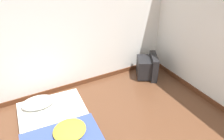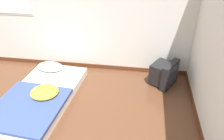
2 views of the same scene
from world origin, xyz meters
name	(u,v)px [view 2 (image 2 of 2)]	position (x,y,z in m)	size (l,w,h in m)	color
wall_back	(59,6)	(-0.01, 2.95, 1.29)	(7.50, 0.08, 2.60)	silver
mattress_bed	(40,96)	(-0.04, 1.69, 0.10)	(1.17, 2.03, 0.29)	silver
crt_tv	(164,73)	(2.07, 2.54, 0.23)	(0.56, 0.60, 0.48)	black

